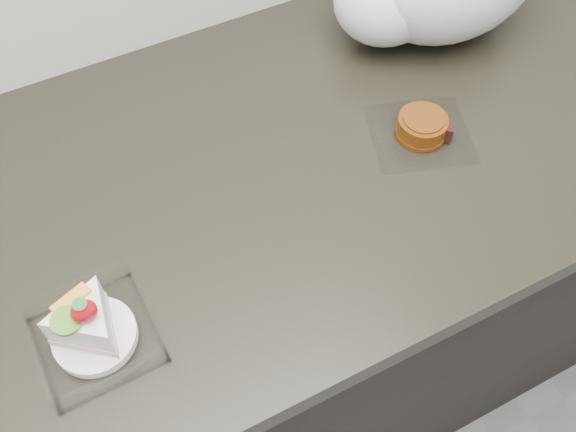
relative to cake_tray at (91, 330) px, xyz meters
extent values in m
cube|color=black|center=(0.15, 0.15, -0.50)|extent=(2.00, 0.60, 0.86)
cube|color=black|center=(0.15, 0.15, -0.05)|extent=(2.04, 0.64, 0.04)
cube|color=white|center=(0.00, 0.00, -0.03)|extent=(0.14, 0.14, 0.00)
cylinder|color=white|center=(0.00, 0.00, -0.02)|extent=(0.10, 0.10, 0.01)
ellipsoid|color=red|center=(0.00, -0.01, 0.06)|extent=(0.03, 0.02, 0.03)
cone|color=#2D7223|center=(0.00, -0.01, 0.07)|extent=(0.02, 0.02, 0.01)
cylinder|color=#57942B|center=(-0.02, 0.00, 0.05)|extent=(0.04, 0.04, 0.00)
cube|color=#FF9830|center=(0.00, 0.02, 0.05)|extent=(0.05, 0.03, 0.00)
cube|color=white|center=(0.52, 0.10, -0.03)|extent=(0.18, 0.17, 0.00)
cylinder|color=#66300C|center=(0.52, 0.10, -0.01)|extent=(0.08, 0.08, 0.03)
cylinder|color=#66300C|center=(0.52, 0.10, -0.02)|extent=(0.08, 0.08, 0.01)
cylinder|color=#66300C|center=(0.52, 0.10, 0.00)|extent=(0.07, 0.07, 0.00)
cube|color=black|center=(0.54, 0.07, -0.01)|extent=(0.03, 0.03, 0.03)
camera|label=1|loc=(0.06, -0.37, 0.67)|focal=40.00mm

